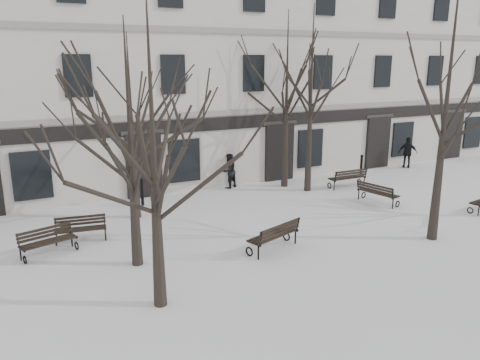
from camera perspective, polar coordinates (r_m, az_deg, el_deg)
ground at (r=16.11m, az=8.50°, el=-7.71°), size 100.00×100.00×0.00m
building at (r=26.59m, az=-7.44°, el=13.25°), size 40.40×10.20×11.40m
tree_0 at (r=13.59m, az=-13.38°, el=7.56°), size 5.03×5.03×7.19m
tree_1 at (r=10.98m, az=-10.68°, el=7.08°), size 5.23×5.23×7.48m
tree_2 at (r=16.62m, az=24.20°, el=11.76°), size 6.28×6.28×8.97m
tree_4 at (r=18.05m, az=-13.20°, el=8.84°), size 4.91×4.91×7.01m
tree_5 at (r=21.66m, az=8.71°, el=12.23°), size 5.87×5.87×8.39m
tree_6 at (r=22.31m, az=5.74°, el=12.14°), size 5.77×5.77×8.24m
bench_0 at (r=16.15m, az=-22.40°, el=-6.83°), size 1.82×1.09×0.87m
bench_1 at (r=15.28m, az=4.27°, el=-6.70°), size 2.04×1.28×0.98m
bench_3 at (r=16.95m, az=-18.86°, el=-5.55°), size 1.75×0.85×0.85m
bench_4 at (r=23.17m, az=13.05°, el=0.32°), size 1.90×0.72×0.95m
bench_5 at (r=20.93m, az=16.39°, el=-1.46°), size 1.05×1.91×0.92m
bollard_a at (r=20.23m, az=-11.86°, el=-1.32°), size 0.15×0.15×1.19m
bollard_b at (r=25.41m, az=14.57°, el=1.78°), size 0.16×0.16×1.22m
pedestrian_b at (r=22.70m, az=-1.34°, el=-0.95°), size 0.99×0.89×1.68m
pedestrian_c at (r=28.55m, az=19.62°, el=1.43°), size 1.07×0.99×1.76m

